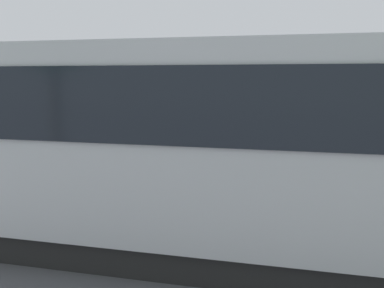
% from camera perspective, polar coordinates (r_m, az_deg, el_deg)
% --- Properties ---
extents(ground_plane, '(80.00, 80.00, 0.00)m').
position_cam_1_polar(ground_plane, '(11.31, 6.91, -6.05)').
color(ground_plane, '#4C4C51').
extents(tour_bus, '(10.52, 3.27, 3.25)m').
position_cam_1_polar(tour_bus, '(7.21, -2.17, -0.76)').
color(tour_bus, '#B7BABF').
rests_on(tour_bus, ground_plane).
extents(spectator_far_left, '(0.57, 0.39, 1.80)m').
position_cam_1_polar(spectator_far_left, '(9.82, 11.49, -1.86)').
color(spectator_far_left, black).
rests_on(spectator_far_left, ground_plane).
extents(spectator_left, '(0.58, 0.37, 1.72)m').
position_cam_1_polar(spectator_left, '(9.92, 4.75, -1.98)').
color(spectator_left, black).
rests_on(spectator_left, ground_plane).
extents(spectator_centre, '(0.57, 0.31, 1.70)m').
position_cam_1_polar(spectator_centre, '(10.12, -1.55, -1.84)').
color(spectator_centre, black).
rests_on(spectator_centre, ground_plane).
extents(parked_motorcycle_silver, '(2.05, 0.58, 0.99)m').
position_cam_1_polar(parked_motorcycle_silver, '(9.52, 1.52, -5.71)').
color(parked_motorcycle_silver, black).
rests_on(parked_motorcycle_silver, ground_plane).
extents(stunt_motorcycle, '(1.92, 0.98, 1.72)m').
position_cam_1_polar(stunt_motorcycle, '(14.17, -6.14, 1.00)').
color(stunt_motorcycle, black).
rests_on(stunt_motorcycle, ground_plane).
extents(bay_line_b, '(0.26, 4.46, 0.01)m').
position_cam_1_polar(bay_line_b, '(11.76, 14.34, -5.68)').
color(bay_line_b, white).
rests_on(bay_line_b, ground_plane).
extents(bay_line_c, '(0.24, 3.90, 0.01)m').
position_cam_1_polar(bay_line_c, '(11.90, 1.51, -5.26)').
color(bay_line_c, white).
rests_on(bay_line_c, ground_plane).
extents(bay_line_d, '(0.24, 3.79, 0.01)m').
position_cam_1_polar(bay_line_d, '(12.60, -10.44, -4.64)').
color(bay_line_d, white).
rests_on(bay_line_d, ground_plane).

